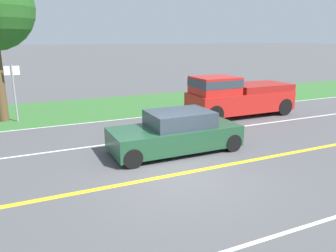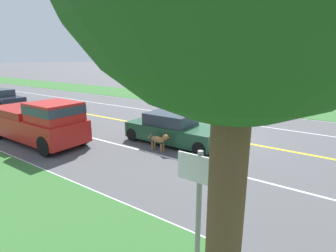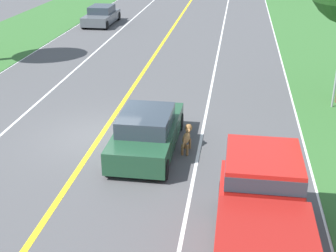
{
  "view_description": "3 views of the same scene",
  "coord_description": "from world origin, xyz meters",
  "px_view_note": "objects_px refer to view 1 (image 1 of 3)",
  "views": [
    {
      "loc": [
        -7.73,
        3.89,
        3.75
      ],
      "look_at": [
        1.83,
        -0.5,
        0.92
      ],
      "focal_mm": 35.0,
      "sensor_mm": 36.0,
      "label": 1
    },
    {
      "loc": [
        11.48,
        5.63,
        3.84
      ],
      "look_at": [
        1.99,
        -0.95,
        0.81
      ],
      "focal_mm": 28.0,
      "sensor_mm": 36.0,
      "label": 2
    },
    {
      "loc": [
        4.52,
        -14.27,
        6.89
      ],
      "look_at": [
        2.47,
        -0.54,
        0.8
      ],
      "focal_mm": 50.0,
      "sensor_mm": 36.0,
      "label": 3
    }
  ],
  "objects_px": {
    "pickup_truck": "(237,96)",
    "ego_car": "(176,133)",
    "dog": "(156,128)",
    "street_sign": "(14,87)"
  },
  "relations": [
    {
      "from": "pickup_truck",
      "to": "street_sign",
      "type": "bearing_deg",
      "value": 72.14
    },
    {
      "from": "dog",
      "to": "pickup_truck",
      "type": "height_order",
      "value": "pickup_truck"
    },
    {
      "from": "ego_car",
      "to": "dog",
      "type": "bearing_deg",
      "value": 8.1
    },
    {
      "from": "ego_car",
      "to": "street_sign",
      "type": "relative_size",
      "value": 1.68
    },
    {
      "from": "ego_car",
      "to": "street_sign",
      "type": "distance_m",
      "value": 8.31
    },
    {
      "from": "pickup_truck",
      "to": "ego_car",
      "type": "bearing_deg",
      "value": 124.69
    },
    {
      "from": "dog",
      "to": "pickup_truck",
      "type": "bearing_deg",
      "value": -63.45
    },
    {
      "from": "dog",
      "to": "street_sign",
      "type": "height_order",
      "value": "street_sign"
    },
    {
      "from": "street_sign",
      "to": "dog",
      "type": "bearing_deg",
      "value": -138.94
    },
    {
      "from": "dog",
      "to": "pickup_truck",
      "type": "xyz_separation_m",
      "value": [
        2.2,
        -5.2,
        0.51
      ]
    }
  ]
}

